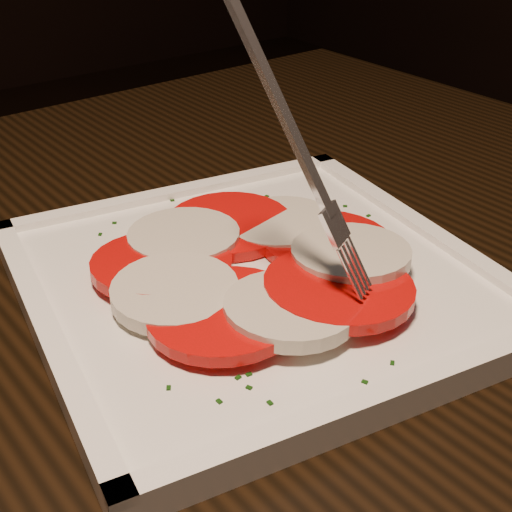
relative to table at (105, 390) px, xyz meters
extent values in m
cube|color=black|center=(0.00, 0.00, 0.08)|extent=(1.21, 0.82, 0.04)
cylinder|color=black|center=(0.53, 0.35, -0.30)|extent=(0.06, 0.06, 0.71)
cylinder|color=black|center=(0.10, 0.41, -0.45)|extent=(0.04, 0.04, 0.41)
cube|color=white|center=(0.09, -0.08, 0.11)|extent=(0.36, 0.36, 0.01)
cylinder|color=red|center=(0.16, -0.08, 0.12)|extent=(0.10, 0.10, 0.01)
cylinder|color=beige|center=(0.15, -0.04, 0.12)|extent=(0.08, 0.08, 0.02)
cylinder|color=red|center=(0.11, -0.02, 0.12)|extent=(0.10, 0.10, 0.01)
cylinder|color=beige|center=(0.07, -0.02, 0.12)|extent=(0.08, 0.08, 0.01)
cylinder|color=red|center=(0.04, -0.04, 0.12)|extent=(0.10, 0.10, 0.02)
cylinder|color=beige|center=(0.03, -0.08, 0.12)|extent=(0.08, 0.08, 0.01)
cylinder|color=red|center=(0.04, -0.12, 0.13)|extent=(0.10, 0.10, 0.01)
cylinder|color=beige|center=(0.07, -0.14, 0.13)|extent=(0.09, 0.08, 0.02)
cylinder|color=red|center=(0.11, -0.14, 0.13)|extent=(0.10, 0.10, 0.01)
cylinder|color=beige|center=(0.15, -0.12, 0.13)|extent=(0.08, 0.08, 0.02)
cube|color=#1E510D|center=(0.04, -0.11, 0.12)|extent=(0.04, 0.04, 0.00)
cube|color=#1E510D|center=(0.09, -0.12, 0.12)|extent=(0.03, 0.04, 0.00)
cube|color=#1E510D|center=(0.16, -0.09, 0.12)|extent=(0.02, 0.04, 0.00)
cube|color=#1E510D|center=(0.03, -0.10, 0.12)|extent=(0.02, 0.05, 0.01)
cube|color=#1E510D|center=(0.01, -0.09, 0.12)|extent=(0.04, 0.02, 0.00)
cube|color=#1E510D|center=(0.07, -0.14, 0.12)|extent=(0.03, 0.04, 0.01)
cube|color=#1E510D|center=(0.04, -0.11, 0.12)|extent=(0.05, 0.03, 0.01)
cube|color=#0F3609|center=(0.02, -0.17, 0.11)|extent=(0.00, 0.00, 0.00)
cube|color=#0F3609|center=(0.03, 0.04, 0.11)|extent=(0.00, 0.00, 0.00)
cube|color=#0F3609|center=(0.15, 0.05, 0.11)|extent=(0.00, 0.00, 0.00)
cube|color=#0F3609|center=(0.15, 0.04, 0.11)|extent=(0.00, 0.00, 0.00)
cube|color=#0F3609|center=(0.00, -0.05, 0.11)|extent=(0.00, 0.00, 0.00)
cube|color=#0F3609|center=(0.21, -0.11, 0.11)|extent=(0.00, 0.00, 0.00)
cube|color=#0F3609|center=(0.02, -0.19, 0.11)|extent=(0.00, 0.00, 0.00)
cube|color=#0F3609|center=(0.03, 0.01, 0.11)|extent=(0.00, 0.00, 0.00)
cube|color=#0F3609|center=(0.00, -0.17, 0.11)|extent=(0.00, 0.00, 0.00)
cube|color=#0F3609|center=(0.10, -0.21, 0.11)|extent=(0.00, 0.00, 0.00)
cube|color=#0F3609|center=(0.01, -0.13, 0.11)|extent=(0.00, 0.00, 0.00)
cube|color=#0F3609|center=(0.02, -0.16, 0.11)|extent=(0.00, 0.00, 0.00)
cube|color=#0F3609|center=(0.11, 0.06, 0.11)|extent=(0.00, 0.00, 0.00)
cube|color=#0F3609|center=(0.14, 0.01, 0.11)|extent=(0.00, 0.00, 0.00)
cube|color=#0F3609|center=(0.22, -0.06, 0.11)|extent=(0.00, 0.00, 0.00)
cube|color=#0F3609|center=(0.01, 0.00, 0.11)|extent=(0.00, 0.00, 0.00)
cube|color=#0F3609|center=(-0.02, -0.15, 0.11)|extent=(0.00, 0.00, 0.00)
cube|color=#0F3609|center=(0.18, 0.02, 0.11)|extent=(0.00, 0.00, 0.00)
cube|color=#0F3609|center=(0.07, -0.21, 0.11)|extent=(0.00, 0.00, 0.00)
cube|color=#0F3609|center=(0.05, 0.05, 0.11)|extent=(0.00, 0.00, 0.00)
cube|color=#0F3609|center=(0.01, 0.01, 0.11)|extent=(0.00, 0.00, 0.00)
cube|color=#0F3609|center=(0.18, -0.13, 0.11)|extent=(0.00, 0.00, 0.00)
cube|color=#0F3609|center=(0.17, -0.15, 0.11)|extent=(0.00, 0.00, 0.00)
cube|color=#0F3609|center=(0.22, -0.04, 0.11)|extent=(0.00, 0.00, 0.00)
cube|color=#0F3609|center=(0.02, -0.16, 0.11)|extent=(0.00, 0.00, 0.00)
cube|color=#0F3609|center=(0.20, -0.01, 0.11)|extent=(0.00, 0.00, 0.00)
camera|label=1|loc=(-0.17, -0.42, 0.38)|focal=50.00mm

